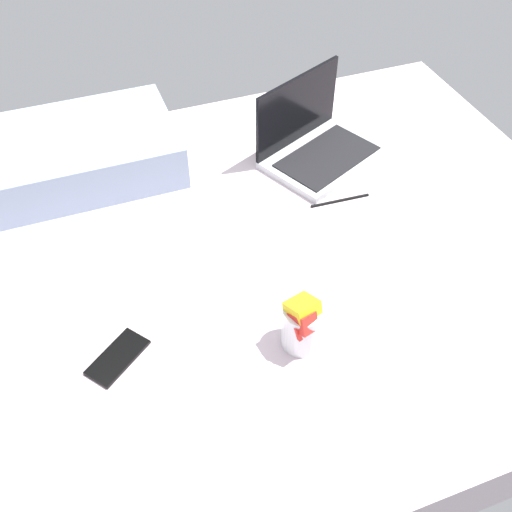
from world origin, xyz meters
TOP-DOWN VIEW (x-y plane):
  - bed_mattress at (0.00, 0.00)cm, footprint 180.00×140.00cm
  - laptop at (29.99, 31.39)cm, footprint 39.59×34.67cm
  - snack_cup at (-0.75, -29.28)cm, footprint 9.00×9.97cm
  - cell_phone at (-39.40, -19.66)cm, footprint 15.27×13.86cm
  - pillow at (-34.80, 48.00)cm, footprint 52.00×36.00cm
  - charger_cable at (27.88, 10.12)cm, footprint 17.01×1.57cm

SIDE VIEW (x-z plane):
  - bed_mattress at x=0.00cm, z-range 0.00..18.00cm
  - charger_cable at x=27.88cm, z-range 18.00..18.60cm
  - cell_phone at x=-39.40cm, z-range 18.00..18.80cm
  - laptop at x=29.99cm, z-range 10.91..33.91cm
  - snack_cup at x=-0.75cm, z-range 16.81..31.64cm
  - pillow at x=-34.80cm, z-range 18.00..31.00cm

